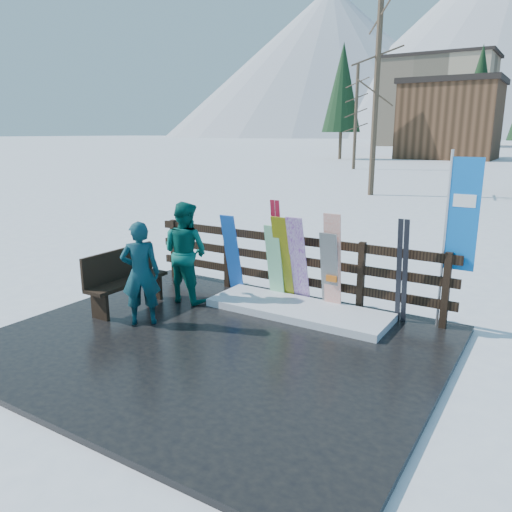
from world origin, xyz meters
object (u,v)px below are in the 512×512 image
Objects in this scene: rental_flag at (459,221)px; person_back at (185,252)px; person_front at (141,273)px; snowboard_4 at (329,272)px; snowboard_3 at (298,261)px; snowboard_2 at (283,259)px; snowboard_0 at (232,254)px; snowboard_1 at (275,263)px; snowboard_5 at (332,263)px; bench at (124,277)px.

rental_flag is 1.51× the size of person_back.
person_front is 0.92× the size of person_back.
person_back reaches higher than snowboard_4.
snowboard_3 is 0.57m from snowboard_4.
rental_flag is at bearing 5.77° from snowboard_2.
snowboard_0 reaches higher than snowboard_4.
snowboard_2 reaches higher than snowboard_1.
snowboard_2 is at bearing -174.23° from rental_flag.
snowboard_0 is at bearing -138.31° from person_front.
snowboard_1 is at bearing 180.00° from snowboard_4.
snowboard_1 is 0.88× the size of snowboard_2.
snowboard_1 is at bearing -146.51° from person_back.
snowboard_2 is at bearing 180.00° from snowboard_5.
snowboard_0 is at bearing 180.00° from snowboard_3.
snowboard_1 is 0.83× the size of snowboard_5.
snowboard_3 is 0.97× the size of snowboard_5.
snowboard_2 is 0.59× the size of rental_flag.
snowboard_1 is at bearing -180.00° from snowboard_3.
snowboard_0 is 0.85× the size of person_back.
person_back is at bearing -150.15° from snowboard_2.
snowboard_0 is 1.08× the size of snowboard_1.
snowboard_3 reaches higher than snowboard_0.
bench is 1.13× the size of snowboard_4.
snowboard_5 is at bearing 0.00° from snowboard_4.
snowboard_5 reaches higher than bench.
rental_flag is at bearing -164.59° from person_back.
snowboard_4 is 2.44m from person_back.
rental_flag is 1.65× the size of person_front.
person_front is (-2.22, -2.00, -0.02)m from snowboard_5.
snowboard_5 reaches higher than snowboard_2.
person_front reaches higher than snowboard_2.
person_front is at bearing 95.98° from person_back.
snowboard_2 is 0.98× the size of snowboard_3.
snowboard_5 is 2.99m from person_front.
rental_flag is (3.71, 0.27, 0.89)m from snowboard_0.
person_back is (-4.11, -1.09, -0.75)m from rental_flag.
bench is at bearing -151.38° from snowboard_5.
snowboard_0 is 0.56× the size of rental_flag.
person_front is at bearing -97.98° from snowboard_0.
bench is 1.11× the size of snowboard_1.
person_front is 1.19m from person_back.
snowboard_1 reaches higher than bench.
snowboard_2 is 1.16× the size of snowboard_4.
bench is 0.98× the size of snowboard_2.
person_front is at bearing -128.77° from snowboard_3.
rental_flag reaches higher than snowboard_2.
person_back reaches higher than bench.
snowboard_4 is at bearing -177.64° from person_front.
person_back reaches higher than snowboard_0.
rental_flag is (1.78, 0.27, 0.80)m from snowboard_5.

